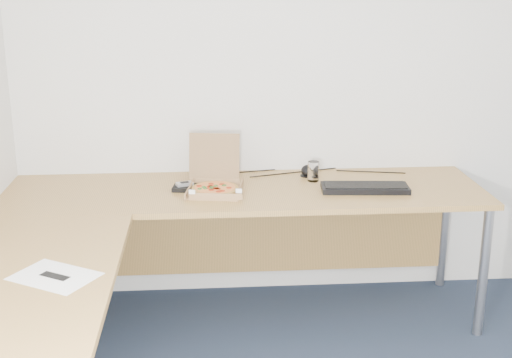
{
  "coord_description": "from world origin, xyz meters",
  "views": [
    {
      "loc": [
        -0.7,
        -2.03,
        1.82
      ],
      "look_at": [
        -0.45,
        1.28,
        0.82
      ],
      "focal_mm": 48.45,
      "sensor_mm": 36.0,
      "label": 1
    }
  ],
  "objects": [
    {
      "name": "cable_bundle",
      "position": [
        -0.2,
        1.68,
        0.73
      ],
      "size": [
        0.58,
        0.12,
        0.01
      ],
      "primitive_type": null,
      "rotation": [
        0.0,
        0.0,
        0.14
      ],
      "color": "black",
      "rests_on": "desk"
    },
    {
      "name": "phone",
      "position": [
        -0.81,
        1.42,
        0.76
      ],
      "size": [
        0.1,
        0.07,
        0.02
      ],
      "primitive_type": "cube",
      "rotation": [
        0.0,
        0.0,
        0.35
      ],
      "color": "#B2B5BA",
      "rests_on": "wallet"
    },
    {
      "name": "drinking_glass",
      "position": [
        -0.12,
        1.52,
        0.78
      ],
      "size": [
        0.06,
        0.06,
        0.11
      ],
      "primitive_type": "cylinder",
      "color": "white",
      "rests_on": "desk"
    },
    {
      "name": "pizza_box",
      "position": [
        -0.66,
        1.37,
        0.76
      ],
      "size": [
        0.27,
        0.31,
        0.27
      ],
      "rotation": [
        0.0,
        0.0,
        -0.16
      ],
      "color": "#9B7449",
      "rests_on": "desk"
    },
    {
      "name": "paper_sheet",
      "position": [
        -1.27,
        0.38,
        0.73
      ],
      "size": [
        0.37,
        0.34,
        0.0
      ],
      "primitive_type": "cube",
      "rotation": [
        0.0,
        0.0,
        -0.54
      ],
      "color": "white",
      "rests_on": "desk"
    },
    {
      "name": "dome_speaker",
      "position": [
        -0.14,
        1.61,
        0.76
      ],
      "size": [
        0.08,
        0.08,
        0.07
      ],
      "primitive_type": "ellipsoid",
      "color": "black",
      "rests_on": "desk"
    },
    {
      "name": "wallet",
      "position": [
        -0.81,
        1.41,
        0.74
      ],
      "size": [
        0.15,
        0.13,
        0.02
      ],
      "primitive_type": "cube",
      "rotation": [
        0.0,
        0.0,
        -0.14
      ],
      "color": "black",
      "rests_on": "desk"
    },
    {
      "name": "keyboard",
      "position": [
        0.12,
        1.33,
        0.74
      ],
      "size": [
        0.46,
        0.2,
        0.03
      ],
      "primitive_type": "cube",
      "rotation": [
        0.0,
        0.0,
        -0.08
      ],
      "color": "black",
      "rests_on": "desk"
    },
    {
      "name": "desk",
      "position": [
        -0.82,
        0.97,
        0.7
      ],
      "size": [
        2.5,
        2.2,
        0.73
      ],
      "color": "#A87C3E",
      "rests_on": "ground"
    },
    {
      "name": "room_shell",
      "position": [
        0.0,
        0.0,
        1.25
      ],
      "size": [
        3.5,
        3.5,
        2.5
      ],
      "primitive_type": null,
      "color": "silver",
      "rests_on": "ground"
    }
  ]
}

